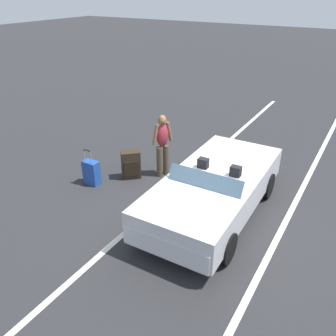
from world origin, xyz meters
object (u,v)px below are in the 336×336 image
Objects in this scene: suitcase_large_black at (131,165)px; traveler_person at (162,142)px; convertible_car at (210,195)px; suitcase_medium_bright at (92,173)px.

traveler_person is (-0.54, 0.63, 0.56)m from suitcase_large_black.
traveler_person is (-1.14, -1.87, 0.34)m from convertible_car.
suitcase_large_black is at bearing -114.55° from traveler_person.
suitcase_large_black is 0.77× the size of suitcase_medium_bright.
suitcase_medium_bright is 0.58× the size of traveler_person.
convertible_car reaches higher than suitcase_medium_bright.
suitcase_medium_bright is (0.77, -0.65, -0.05)m from suitcase_large_black.
suitcase_large_black is 1.00m from traveler_person.
suitcase_medium_bright is (0.17, -3.14, -0.28)m from convertible_car.
convertible_car is 5.63× the size of suitcase_large_black.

